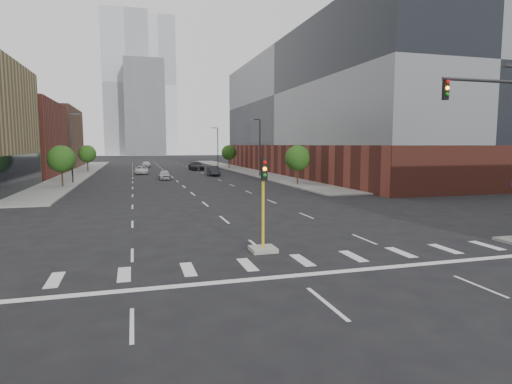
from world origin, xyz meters
name	(u,v)px	position (x,y,z in m)	size (l,w,h in m)	color
ground	(358,329)	(0.00, 0.00, 0.00)	(400.00, 400.00, 0.00)	black
sidewalk_left_far	(82,172)	(-15.00, 74.00, 0.07)	(5.00, 92.00, 0.15)	gray
sidewalk_right_far	(240,169)	(15.00, 74.00, 0.07)	(5.00, 92.00, 0.15)	gray
building_left_far_b	(27,138)	(-27.50, 92.00, 6.50)	(20.00, 24.00, 13.00)	brown
building_right_main	(338,111)	(29.50, 60.00, 11.00)	(24.00, 70.00, 22.00)	brown
tower_left	(126,85)	(-8.00, 220.00, 35.00)	(22.00, 22.00, 70.00)	#B2B7BC
tower_right	(158,87)	(10.00, 260.00, 40.00)	(20.00, 20.00, 80.00)	#B2B7BC
tower_mid	(144,108)	(0.00, 200.00, 22.00)	(18.00, 18.00, 44.00)	slate
median_traffic_signal	(263,231)	(0.00, 8.97, 0.97)	(1.20, 1.20, 4.40)	#999993
mast_arm_signal	(508,133)	(12.61, 7.50, 5.65)	(5.12, 0.90, 9.07)	#2D2D30
streetlight_right_a	(259,145)	(13.41, 55.00, 5.01)	(1.60, 0.22, 9.07)	#2D2D30
streetlight_right_b	(217,145)	(13.41, 90.00, 5.01)	(1.60, 0.22, 9.07)	#2D2D30
streetlight_left	(72,145)	(-13.41, 50.00, 5.01)	(1.60, 0.22, 9.07)	#2D2D30
tree_left_near	(61,159)	(-14.00, 45.00, 3.39)	(3.20, 3.20, 4.85)	#382619
tree_left_far	(87,154)	(-14.00, 75.00, 3.39)	(3.20, 3.20, 4.85)	#382619
tree_right_near	(298,158)	(14.00, 40.00, 3.39)	(3.20, 3.20, 4.85)	#382619
tree_right_far	(229,153)	(14.00, 80.00, 3.39)	(3.20, 3.20, 4.85)	#382619
car_near_left	(164,175)	(-1.50, 53.44, 0.71)	(1.67, 4.15, 1.41)	#ACADB1
car_mid_right	(213,171)	(6.74, 59.02, 0.81)	(1.71, 4.90, 1.62)	black
car_far_left	(142,170)	(-4.49, 66.94, 0.68)	(2.26, 4.90, 1.36)	silver
car_deep_right	(196,166)	(6.27, 75.58, 0.85)	(2.38, 5.85, 1.70)	black
car_distant	(146,164)	(-3.06, 88.39, 0.74)	(1.75, 4.35, 1.48)	silver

